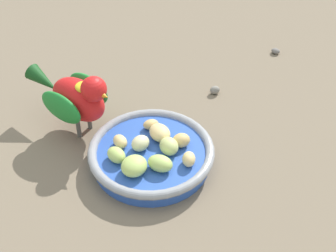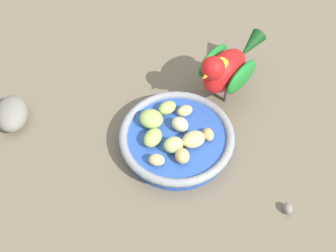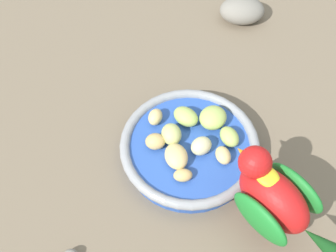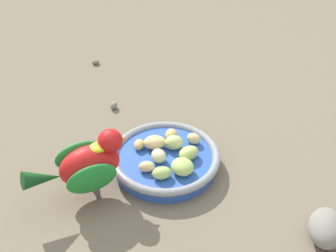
{
  "view_description": "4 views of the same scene",
  "coord_description": "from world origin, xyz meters",
  "views": [
    {
      "loc": [
        -0.52,
        0.08,
        0.53
      ],
      "look_at": [
        -0.0,
        -0.05,
        0.07
      ],
      "focal_mm": 52.39,
      "sensor_mm": 36.0,
      "label": 1
    },
    {
      "loc": [
        -0.09,
        -0.45,
        0.64
      ],
      "look_at": [
        -0.02,
        -0.03,
        0.06
      ],
      "focal_mm": 49.74,
      "sensor_mm": 36.0,
      "label": 2
    },
    {
      "loc": [
        0.34,
        -0.06,
        0.57
      ],
      "look_at": [
        -0.01,
        -0.05,
        0.06
      ],
      "focal_mm": 51.28,
      "sensor_mm": 36.0,
      "label": 3
    },
    {
      "loc": [
        -0.15,
        0.6,
        0.58
      ],
      "look_at": [
        0.0,
        -0.05,
        0.07
      ],
      "focal_mm": 52.75,
      "sensor_mm": 36.0,
      "label": 4
    }
  ],
  "objects": [
    {
      "name": "pebble_0",
      "position": [
        0.24,
        -0.33,
        0.01
      ],
      "size": [
        0.02,
        0.02,
        0.01
      ],
      "primitive_type": "ellipsoid",
      "rotation": [
        0.0,
        0.0,
        0.76
      ],
      "color": "slate",
      "rests_on": "ground_plane"
    },
    {
      "name": "apple_piece_8",
      "position": [
        0.0,
        -0.07,
        0.04
      ],
      "size": [
        0.02,
        0.03,
        0.02
      ],
      "primitive_type": "ellipsoid",
      "rotation": [
        0.0,
        0.0,
        1.62
      ],
      "color": "tan",
      "rests_on": "feeding_bowl"
    },
    {
      "name": "apple_piece_6",
      "position": [
        -0.04,
        0.01,
        0.04
      ],
      "size": [
        0.05,
        0.05,
        0.02
      ],
      "primitive_type": "ellipsoid",
      "rotation": [
        0.0,
        0.0,
        2.42
      ],
      "color": "#B2CC66",
      "rests_on": "feeding_bowl"
    },
    {
      "name": "rock_large",
      "position": [
        -0.27,
        0.07,
        0.02
      ],
      "size": [
        0.06,
        0.08,
        0.04
      ],
      "primitive_type": "ellipsoid",
      "rotation": [
        0.0,
        0.0,
        4.68
      ],
      "color": "gray",
      "rests_on": "ground_plane"
    },
    {
      "name": "apple_piece_2",
      "position": [
        -0.04,
        -0.03,
        0.04
      ],
      "size": [
        0.04,
        0.05,
        0.02
      ],
      "primitive_type": "ellipsoid",
      "rotation": [
        0.0,
        0.0,
        0.89
      ],
      "color": "#B2CC66",
      "rests_on": "feeding_bowl"
    },
    {
      "name": "apple_piece_9",
      "position": [
        0.02,
        0.02,
        0.03
      ],
      "size": [
        0.03,
        0.03,
        0.02
      ],
      "primitive_type": "ellipsoid",
      "rotation": [
        0.0,
        0.0,
        0.31
      ],
      "color": "#E5C67F",
      "rests_on": "feeding_bowl"
    },
    {
      "name": "parrot",
      "position": [
        0.1,
        0.07,
        0.07
      ],
      "size": [
        0.15,
        0.13,
        0.12
      ],
      "rotation": [
        0.0,
        0.0,
        -2.45
      ],
      "color": "#59544C",
      "rests_on": "ground_plane"
    },
    {
      "name": "apple_piece_5",
      "position": [
        -0.01,
        -0.05,
        0.04
      ],
      "size": [
        0.04,
        0.03,
        0.02
      ],
      "primitive_type": "ellipsoid",
      "rotation": [
        0.0,
        0.0,
        0.21
      ],
      "color": "#C6D17A",
      "rests_on": "feeding_bowl"
    },
    {
      "name": "apple_piece_4",
      "position": [
        -0.01,
        0.03,
        0.04
      ],
      "size": [
        0.04,
        0.03,
        0.02
      ],
      "primitive_type": "ellipsoid",
      "rotation": [
        0.0,
        0.0,
        0.44
      ],
      "color": "#B2CC66",
      "rests_on": "feeding_bowl"
    },
    {
      "name": "pebble_1",
      "position": [
        0.14,
        -0.17,
        0.01
      ],
      "size": [
        0.01,
        0.02,
        0.02
      ],
      "primitive_type": "ellipsoid",
      "rotation": [
        0.0,
        0.0,
        1.56
      ],
      "color": "gray",
      "rests_on": "ground_plane"
    },
    {
      "name": "apple_piece_1",
      "position": [
        0.01,
        -0.01,
        0.04
      ],
      "size": [
        0.04,
        0.04,
        0.02
      ],
      "primitive_type": "ellipsoid",
      "rotation": [
        0.0,
        0.0,
        5.38
      ],
      "color": "beige",
      "rests_on": "feeding_bowl"
    },
    {
      "name": "feeding_bowl",
      "position": [
        0.0,
        -0.02,
        0.02
      ],
      "size": [
        0.19,
        0.19,
        0.03
      ],
      "color": "#2D56B7",
      "rests_on": "ground_plane"
    },
    {
      "name": "apple_piece_7",
      "position": [
        0.05,
        -0.03,
        0.03
      ],
      "size": [
        0.02,
        0.03,
        0.02
      ],
      "primitive_type": "ellipsoid",
      "rotation": [
        0.0,
        0.0,
        4.77
      ],
      "color": "tan",
      "rests_on": "feeding_bowl"
    },
    {
      "name": "apple_piece_3",
      "position": [
        0.02,
        -0.04,
        0.04
      ],
      "size": [
        0.05,
        0.04,
        0.02
      ],
      "primitive_type": "ellipsoid",
      "rotation": [
        0.0,
        0.0,
        3.42
      ],
      "color": "#E5C67F",
      "rests_on": "feeding_bowl"
    },
    {
      "name": "apple_piece_0",
      "position": [
        -0.04,
        -0.07,
        0.04
      ],
      "size": [
        0.03,
        0.03,
        0.02
      ],
      "primitive_type": "ellipsoid",
      "rotation": [
        0.0,
        0.0,
        2.81
      ],
      "color": "#E5C67F",
      "rests_on": "feeding_bowl"
    },
    {
      "name": "ground_plane",
      "position": [
        0.0,
        0.0,
        0.0
      ],
      "size": [
        4.0,
        4.0,
        0.0
      ],
      "primitive_type": "plane",
      "color": "#756651"
    }
  ]
}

